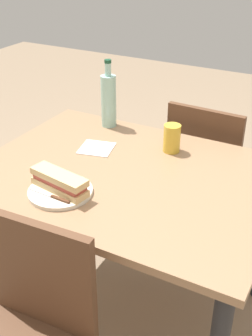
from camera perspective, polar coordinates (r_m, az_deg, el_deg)
The scene contains 10 objects.
ground_plane at distance 2.18m, azimuth -0.00°, elevation -17.94°, with size 8.00×8.00×0.00m, color #8C755B.
dining_table at distance 1.76m, azimuth -0.00°, elevation -3.63°, with size 1.18×0.89×0.75m.
chair_far at distance 1.48m, azimuth -12.90°, elevation -20.70°, with size 0.42×0.42×0.85m.
chair_near at distance 2.31m, azimuth 10.66°, elevation -0.05°, with size 0.42×0.42×0.85m.
plate_near at distance 1.59m, azimuth -8.66°, elevation -3.08°, with size 0.24×0.24×0.01m, color silver.
baguette_sandwich_near at distance 1.57m, azimuth -8.77°, elevation -1.80°, with size 0.24×0.11×0.07m.
knife_near at distance 1.55m, azimuth -9.77°, elevation -3.69°, with size 0.18×0.02×0.01m.
water_bottle at distance 2.07m, azimuth -2.31°, elevation 8.99°, with size 0.07×0.07×0.32m.
beer_glass at distance 1.85m, azimuth 6.08°, elevation 3.92°, with size 0.07×0.07×0.12m, color gold.
paper_napkin at distance 1.89m, azimuth -3.90°, elevation 2.62°, with size 0.14×0.14×0.00m, color white.
Camera 1 is at (-0.70, 1.30, 1.60)m, focal length 46.17 mm.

